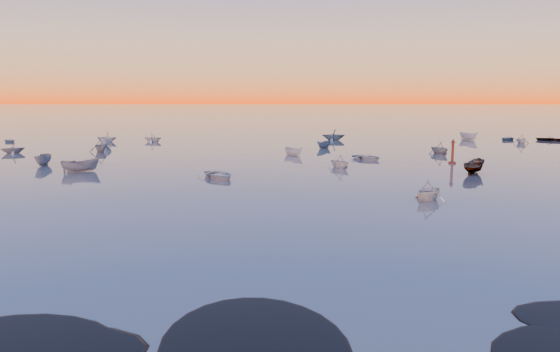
{
  "coord_description": "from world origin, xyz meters",
  "views": [
    {
      "loc": [
        2.79,
        -17.55,
        8.21
      ],
      "look_at": [
        2.2,
        28.0,
        1.3
      ],
      "focal_mm": 35.0,
      "sensor_mm": 36.0,
      "label": 1
    }
  ],
  "objects_px": {
    "boat_near_left": "(219,178)",
    "boat_near_right": "(340,168)",
    "boat_near_center": "(81,172)",
    "channel_marker": "(453,153)"
  },
  "relations": [
    {
      "from": "boat_near_left",
      "to": "boat_near_right",
      "type": "relative_size",
      "value": 1.41
    },
    {
      "from": "boat_near_right",
      "to": "boat_near_center",
      "type": "bearing_deg",
      "value": -27.57
    },
    {
      "from": "boat_near_left",
      "to": "boat_near_center",
      "type": "bearing_deg",
      "value": 132.95
    },
    {
      "from": "boat_near_right",
      "to": "channel_marker",
      "type": "height_order",
      "value": "channel_marker"
    },
    {
      "from": "boat_near_left",
      "to": "boat_near_right",
      "type": "bearing_deg",
      "value": 1.24
    },
    {
      "from": "boat_near_right",
      "to": "channel_marker",
      "type": "bearing_deg",
      "value": 160.86
    },
    {
      "from": "boat_near_center",
      "to": "boat_near_right",
      "type": "distance_m",
      "value": 28.01
    },
    {
      "from": "boat_near_right",
      "to": "boat_near_left",
      "type": "bearing_deg",
      "value": -2.59
    },
    {
      "from": "boat_near_center",
      "to": "boat_near_right",
      "type": "height_order",
      "value": "boat_near_center"
    },
    {
      "from": "channel_marker",
      "to": "boat_near_left",
      "type": "bearing_deg",
      "value": -155.9
    }
  ]
}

